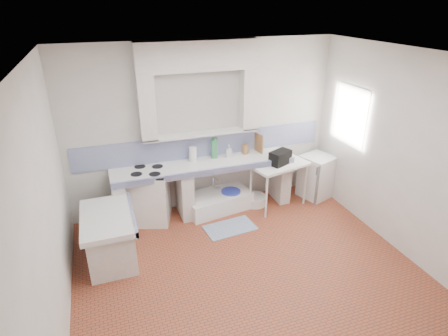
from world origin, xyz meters
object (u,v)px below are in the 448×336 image
object	(u,v)px
sink	(217,202)
side_table	(278,185)
stove	(150,197)
fridge	(316,176)

from	to	relation	value
sink	side_table	size ratio (longest dim) A/B	1.16
stove	side_table	distance (m)	2.20
side_table	sink	bearing A→B (deg)	154.29
stove	fridge	distance (m)	3.01
sink	fridge	xyz separation A→B (m)	(1.86, -0.14, 0.26)
side_table	stove	bearing A→B (deg)	159.96
side_table	fridge	distance (m)	0.82
fridge	side_table	bearing A→B (deg)	166.61
stove	sink	bearing A→B (deg)	16.60
sink	side_table	world-z (taller)	side_table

